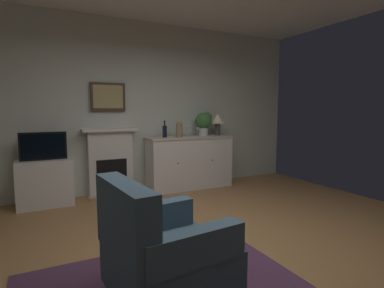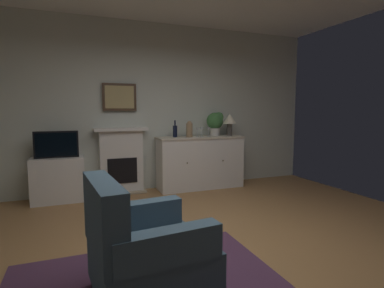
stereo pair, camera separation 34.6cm
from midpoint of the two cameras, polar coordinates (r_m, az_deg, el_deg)
ground_plane at (r=3.18m, az=2.59°, el=-20.48°), size 6.17×5.44×0.10m
wall_rear at (r=5.34m, az=-11.71°, el=6.78°), size 6.17×0.06×2.87m
fireplace_unit at (r=5.17m, az=-16.98°, el=-3.24°), size 0.87×0.30×1.10m
framed_picture at (r=5.15m, az=-17.45°, el=8.50°), size 0.55×0.04×0.45m
sideboard_cabinet at (r=5.41m, az=-2.27°, el=-3.46°), size 1.55×0.49×0.92m
table_lamp at (r=5.60m, az=3.09°, el=4.49°), size 0.26×0.26×0.40m
wine_bottle at (r=5.21m, az=-7.08°, el=2.43°), size 0.08×0.08×0.29m
wine_glass_left at (r=5.27m, az=-2.83°, el=2.66°), size 0.07×0.07×0.16m
wine_glass_center at (r=5.38m, az=-2.08°, el=2.74°), size 0.07×0.07×0.16m
wine_glass_right at (r=5.38m, az=-0.79°, el=2.74°), size 0.07×0.07×0.16m
vase_decorative at (r=5.20m, az=-4.35°, el=2.80°), size 0.11×0.11×0.28m
tv_cabinet at (r=4.98m, az=-27.77°, el=-6.51°), size 0.75×0.42×0.68m
tv_set at (r=4.87m, az=-28.10°, el=-0.37°), size 0.62×0.07×0.40m
potted_plant_small at (r=5.51m, az=0.47°, el=4.23°), size 0.30×0.30×0.43m
armchair at (r=2.30m, az=-10.29°, el=-19.53°), size 0.88×0.85×0.92m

